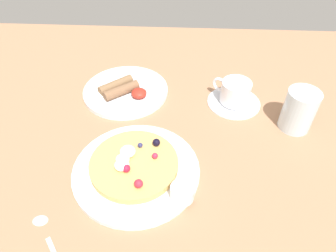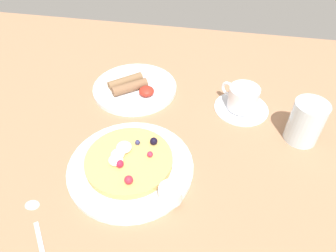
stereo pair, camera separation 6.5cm
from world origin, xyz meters
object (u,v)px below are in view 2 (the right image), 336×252
(breakfast_plate, at_px, (135,88))
(teaspoon, at_px, (34,216))
(pancake_plate, at_px, (131,167))
(syrup_ramekin, at_px, (170,193))
(water_glass, at_px, (306,122))
(coffee_cup, at_px, (243,97))
(coffee_saucer, at_px, (241,108))

(breakfast_plate, bearing_deg, teaspoon, -100.99)
(pancake_plate, height_order, syrup_ramekin, syrup_ramekin)
(syrup_ramekin, height_order, water_glass, water_glass)
(pancake_plate, relative_size, water_glass, 2.59)
(syrup_ramekin, height_order, coffee_cup, coffee_cup)
(coffee_saucer, distance_m, teaspoon, 0.53)
(pancake_plate, bearing_deg, teaspoon, -135.47)
(pancake_plate, distance_m, water_glass, 0.40)
(breakfast_plate, distance_m, coffee_cup, 0.29)
(pancake_plate, relative_size, coffee_cup, 2.73)
(pancake_plate, height_order, coffee_saucer, pancake_plate)
(water_glass, bearing_deg, breakfast_plate, 165.44)
(syrup_ramekin, distance_m, coffee_saucer, 0.33)
(breakfast_plate, xyz_separation_m, water_glass, (0.42, -0.11, 0.04))
(breakfast_plate, xyz_separation_m, coffee_saucer, (0.29, -0.03, -0.00))
(coffee_saucer, height_order, water_glass, water_glass)
(syrup_ramekin, bearing_deg, coffee_cup, 67.22)
(breakfast_plate, bearing_deg, pancake_plate, -76.64)
(coffee_cup, distance_m, water_glass, 0.16)
(syrup_ramekin, xyz_separation_m, breakfast_plate, (-0.16, 0.33, -0.02))
(coffee_saucer, height_order, coffee_cup, coffee_cup)
(coffee_cup, height_order, water_glass, water_glass)
(coffee_saucer, bearing_deg, syrup_ramekin, -113.07)
(teaspoon, bearing_deg, pancake_plate, 44.53)
(teaspoon, height_order, water_glass, water_glass)
(breakfast_plate, bearing_deg, water_glass, -14.56)
(coffee_cup, relative_size, teaspoon, 0.87)
(water_glass, bearing_deg, syrup_ramekin, -139.86)
(pancake_plate, xyz_separation_m, breakfast_plate, (-0.06, 0.27, 0.00))
(coffee_saucer, height_order, teaspoon, coffee_saucer)
(breakfast_plate, height_order, water_glass, water_glass)
(syrup_ramekin, height_order, breakfast_plate, syrup_ramekin)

